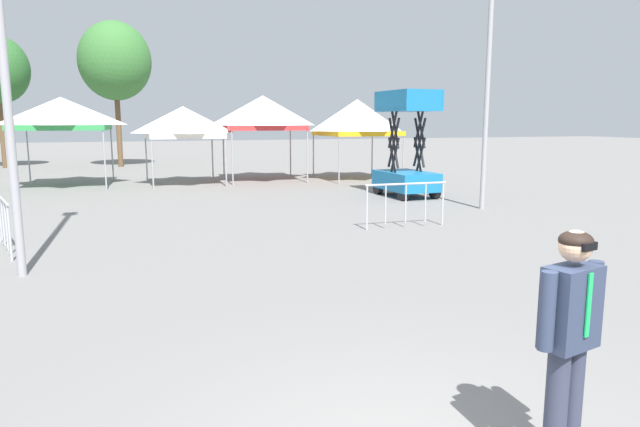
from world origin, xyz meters
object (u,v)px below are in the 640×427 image
Objects in this scene: canopy_tent_behind_left at (263,113)px; scissor_lift at (406,164)px; light_pole_near_lift at (491,11)px; canopy_tent_behind_center at (357,117)px; canopy_tent_behind_right at (183,122)px; crowd_barrier_mid_lot at (2,213)px; person_foreground at (569,332)px; crowd_barrier_near_person at (406,196)px; tree_behind_tents_left at (115,61)px; canopy_tent_far_left at (61,114)px.

scissor_lift is (3.23, -6.74, -1.75)m from canopy_tent_behind_left.
light_pole_near_lift reaches higher than scissor_lift.
canopy_tent_behind_left reaches higher than canopy_tent_behind_center.
canopy_tent_behind_right is 11.86m from crowd_barrier_mid_lot.
canopy_tent_behind_right is 0.88× the size of scissor_lift.
canopy_tent_behind_left is 20.79m from person_foreground.
scissor_lift is at bearing -96.92° from canopy_tent_behind_center.
scissor_lift reaches higher than canopy_tent_behind_right.
canopy_tent_behind_center is at bearing 72.74° from crowd_barrier_near_person.
scissor_lift is 1.71× the size of crowd_barrier_mid_lot.
canopy_tent_behind_left is at bearing 82.23° from person_foreground.
tree_behind_tents_left is 3.82× the size of crowd_barrier_mid_lot.
canopy_tent_behind_right is at bearing 109.36° from crowd_barrier_near_person.
crowd_barrier_near_person is (8.39, -12.06, -2.04)m from canopy_tent_far_left.
tree_behind_tents_left is (-2.97, 30.12, 4.65)m from person_foreground.
canopy_tent_behind_left is 11.56m from tree_behind_tents_left.
scissor_lift is 5.46m from light_pole_near_lift.
canopy_tent_behind_center is 6.09m from scissor_lift.
tree_behind_tents_left is at bearing 103.43° from canopy_tent_behind_right.
crowd_barrier_mid_lot is at bearing -90.92° from canopy_tent_far_left.
light_pole_near_lift reaches higher than tree_behind_tents_left.
canopy_tent_behind_left reaches higher than canopy_tent_behind_right.
canopy_tent_behind_left reaches higher than crowd_barrier_near_person.
canopy_tent_behind_left is 4.04m from canopy_tent_behind_center.
canopy_tent_behind_center reaches higher than canopy_tent_far_left.
tree_behind_tents_left is 22.79m from crowd_barrier_near_person.
crowd_barrier_mid_lot is at bearing 177.21° from crowd_barrier_near_person.
canopy_tent_far_left is at bearing 174.00° from canopy_tent_behind_center.
canopy_tent_behind_left is (3.36, 0.52, 0.38)m from canopy_tent_behind_right.
canopy_tent_behind_center is (7.30, -0.38, 0.20)m from canopy_tent_behind_right.
canopy_tent_behind_center is 14.62m from tree_behind_tents_left.
scissor_lift is (11.04, -7.08, -1.70)m from canopy_tent_far_left.
crowd_barrier_near_person is (-2.65, -4.98, -0.34)m from scissor_lift.
scissor_lift reaches higher than crowd_barrier_mid_lot.
crowd_barrier_mid_lot is at bearing -157.90° from scissor_lift.
scissor_lift is 19.21m from tree_behind_tents_left.
tree_behind_tents_left is at bearing 132.78° from canopy_tent_behind_center.
light_pole_near_lift reaches higher than canopy_tent_behind_left.
canopy_tent_behind_left is 11.92m from crowd_barrier_near_person.
canopy_tent_behind_left is 1.75× the size of crowd_barrier_mid_lot.
tree_behind_tents_left reaches higher than canopy_tent_far_left.
light_pole_near_lift is at bearing -63.18° from tree_behind_tents_left.
canopy_tent_far_left is 11.82m from canopy_tent_behind_center.
crowd_barrier_near_person is (0.58, -11.72, -2.10)m from canopy_tent_behind_left.
light_pole_near_lift is (0.12, -8.96, 2.84)m from canopy_tent_behind_center.
crowd_barrier_near_person is at bearing -70.64° from canopy_tent_behind_right.
canopy_tent_far_left is 1.05× the size of canopy_tent_behind_center.
canopy_tent_far_left is 13.23m from scissor_lift.
scissor_lift is at bearing -43.36° from canopy_tent_behind_right.
scissor_lift is 5.65m from crowd_barrier_near_person.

